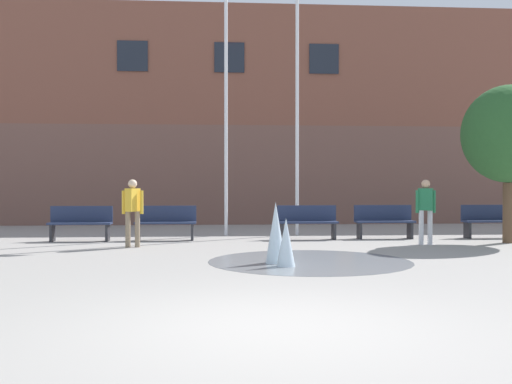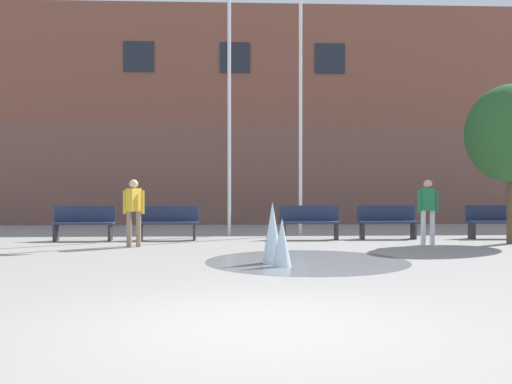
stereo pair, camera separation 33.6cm
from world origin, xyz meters
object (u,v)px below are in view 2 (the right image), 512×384
park_bench_near_trashcan (387,221)px  adult_in_red (428,207)px  park_bench_left_of_flagpoles (84,222)px  park_bench_under_right_flagpole (310,222)px  flagpole_right (301,83)px  park_bench_under_left_flagpole (168,222)px  park_bench_far_right (496,221)px  flagpole_left (230,79)px  adult_near_bench (134,207)px

park_bench_near_trashcan → adult_in_red: adult_in_red is taller
park_bench_left_of_flagpoles → park_bench_under_right_flagpole: same height
adult_in_red → flagpole_right: (-2.71, 3.07, 3.49)m
park_bench_under_left_flagpole → park_bench_far_right: size_ratio=1.00×
park_bench_under_right_flagpole → park_bench_near_trashcan: same height
park_bench_under_right_flagpole → flagpole_left: (-2.12, 1.47, 4.04)m
park_bench_left_of_flagpoles → park_bench_under_right_flagpole: 5.96m
park_bench_left_of_flagpoles → park_bench_near_trashcan: size_ratio=1.00×
park_bench_left_of_flagpoles → park_bench_near_trashcan: same height
park_bench_left_of_flagpoles → flagpole_left: bearing=21.9°
park_bench_near_trashcan → park_bench_left_of_flagpoles: bearing=-178.8°
park_bench_under_left_flagpole → park_bench_far_right: same height
park_bench_under_right_flagpole → park_bench_near_trashcan: (2.12, 0.10, 0.00)m
adult_in_red → flagpole_left: 6.72m
park_bench_left_of_flagpoles → park_bench_far_right: same height
park_bench_under_left_flagpole → park_bench_under_right_flagpole: bearing=-0.2°
park_bench_far_right → flagpole_right: 6.65m
park_bench_under_left_flagpole → adult_near_bench: 1.88m
park_bench_under_left_flagpole → flagpole_left: flagpole_left is taller
park_bench_under_left_flagpole → flagpole_left: bearing=41.5°
park_bench_under_left_flagpole → adult_near_bench: (-0.63, -1.71, 0.45)m
park_bench_far_right → flagpole_left: bearing=169.2°
park_bench_left_of_flagpoles → park_bench_under_left_flagpole: (2.19, 0.08, 0.00)m
park_bench_under_right_flagpole → flagpole_left: size_ratio=0.19×
park_bench_left_of_flagpoles → park_bench_under_left_flagpole: same height
park_bench_far_right → flagpole_right: flagpole_right is taller
park_bench_near_trashcan → adult_in_red: size_ratio=1.01×
park_bench_far_right → adult_near_bench: (-9.53, -1.79, 0.45)m
park_bench_left_of_flagpoles → adult_in_red: bearing=-10.0°
park_bench_under_right_flagpole → park_bench_far_right: same height
park_bench_near_trashcan → adult_in_red: (0.54, -1.70, 0.45)m
park_bench_under_left_flagpole → park_bench_left_of_flagpoles: bearing=-177.9°
park_bench_under_right_flagpole → park_bench_far_right: 5.13m
park_bench_left_of_flagpoles → park_bench_far_right: 11.08m
adult_in_red → flagpole_left: (-4.78, 3.07, 3.59)m
park_bench_left_of_flagpoles → park_bench_far_right: (11.08, 0.16, 0.00)m
park_bench_under_left_flagpole → park_bench_near_trashcan: size_ratio=1.00×
park_bench_left_of_flagpoles → park_bench_under_left_flagpole: size_ratio=1.00×
adult_in_red → adult_near_bench: size_ratio=1.00×
adult_near_bench → park_bench_under_right_flagpole: bearing=142.1°
flagpole_right → park_bench_far_right: bearing=-15.0°
adult_in_red → flagpole_left: size_ratio=0.19×
flagpole_left → flagpole_right: flagpole_left is taller
adult_in_red → flagpole_left: bearing=177.0°
park_bench_under_right_flagpole → park_bench_near_trashcan: bearing=2.7°
flagpole_left → adult_near_bench: bearing=-125.8°
park_bench_under_right_flagpole → adult_in_red: (2.66, -1.59, 0.45)m
park_bench_far_right → park_bench_under_right_flagpole: bearing=-179.0°
park_bench_far_right → adult_in_red: 3.02m
park_bench_near_trashcan → park_bench_under_left_flagpole: bearing=-179.1°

